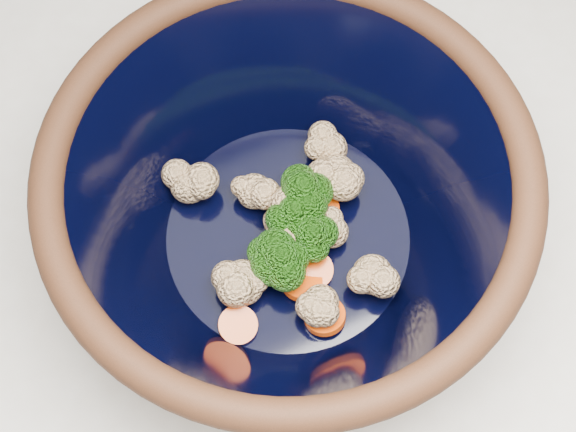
{
  "coord_description": "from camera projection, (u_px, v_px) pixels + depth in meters",
  "views": [
    {
      "loc": [
        -0.06,
        -0.11,
        1.51
      ],
      "look_at": [
        0.05,
        0.11,
        0.97
      ],
      "focal_mm": 50.0,
      "sensor_mm": 36.0,
      "label": 1
    }
  ],
  "objects": [
    {
      "name": "mixing_bowl",
      "position": [
        288.0,
        208.0,
        0.58
      ],
      "size": [
        0.43,
        0.43,
        0.15
      ],
      "rotation": [
        0.0,
        0.0,
        0.38
      ],
      "color": "black",
      "rests_on": "counter"
    },
    {
      "name": "vegetable_pile",
      "position": [
        292.0,
        228.0,
        0.61
      ],
      "size": [
        0.16,
        0.17,
        0.05
      ],
      "color": "#608442",
      "rests_on": "mixing_bowl"
    }
  ]
}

